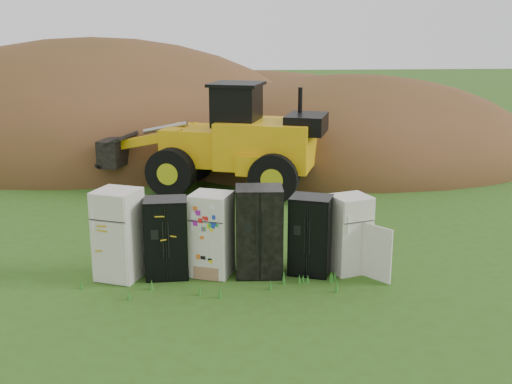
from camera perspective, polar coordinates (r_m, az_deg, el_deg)
ground at (r=13.40m, az=-1.34°, el=-7.27°), size 120.00×120.00×0.00m
fridge_leftmost at (r=13.19m, az=-12.11°, el=-3.70°), size 1.05×1.03×1.84m
fridge_black_side at (r=13.13m, az=-7.99°, el=-4.07°), size 0.89×0.71×1.64m
fridge_sticker at (r=13.12m, az=-3.94°, el=-3.76°), size 0.97×0.94×1.73m
fridge_dark_mid at (r=13.07m, az=0.27°, el=-3.52°), size 0.98×0.81×1.85m
fridge_black_right at (r=13.23m, az=4.89°, el=-3.83°), size 1.01×0.93×1.64m
fridge_open_door at (r=13.42m, az=8.31°, el=-3.69°), size 0.92×0.88×1.63m
wheel_loader at (r=19.83m, az=-4.04°, el=4.95°), size 7.38×4.77×3.32m
dirt_mound_right at (r=25.01m, az=8.33°, el=3.01°), size 14.53×10.66×6.36m
dirt_mound_left at (r=27.42m, az=-13.90°, el=3.76°), size 18.28×13.71×9.03m
dirt_mound_back at (r=30.89m, az=-1.41°, el=5.39°), size 18.88×12.59×5.78m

